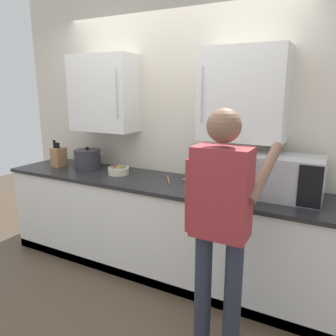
% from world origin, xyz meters
% --- Properties ---
extents(ground_plane, '(9.38, 9.38, 0.00)m').
position_xyz_m(ground_plane, '(0.00, 0.00, 0.00)').
color(ground_plane, '#4C3D2D').
extents(back_wall_tiled, '(3.84, 0.44, 2.79)m').
position_xyz_m(back_wall_tiled, '(-0.00, 1.05, 1.48)').
color(back_wall_tiled, beige).
rests_on(back_wall_tiled, ground_plane).
extents(counter_unit, '(3.31, 0.70, 0.92)m').
position_xyz_m(counter_unit, '(0.00, 0.72, 0.46)').
color(counter_unit, white).
rests_on(counter_unit, ground_plane).
extents(microwave_oven, '(0.69, 0.80, 0.34)m').
position_xyz_m(microwave_oven, '(1.11, 0.75, 1.09)').
color(microwave_oven, '#B7BABF').
rests_on(microwave_oven, counter_unit).
extents(wooden_spoon, '(0.25, 0.23, 0.02)m').
position_xyz_m(wooden_spoon, '(0.17, 0.80, 0.93)').
color(wooden_spoon, '#A37547').
rests_on(wooden_spoon, counter_unit).
extents(fruit_bowl, '(0.21, 0.21, 0.10)m').
position_xyz_m(fruit_bowl, '(-0.46, 0.74, 0.96)').
color(fruit_bowl, beige).
rests_on(fruit_bowl, counter_unit).
extents(stock_pot, '(0.38, 0.29, 0.24)m').
position_xyz_m(stock_pot, '(-0.90, 0.77, 1.02)').
color(stock_pot, '#2D2D33').
rests_on(stock_pot, counter_unit).
extents(thermos_flask, '(0.09, 0.09, 0.27)m').
position_xyz_m(thermos_flask, '(0.50, 0.72, 1.05)').
color(thermos_flask, '#B7BABF').
rests_on(thermos_flask, counter_unit).
extents(knife_block, '(0.11, 0.15, 0.30)m').
position_xyz_m(knife_block, '(-1.27, 0.71, 1.03)').
color(knife_block, '#A37547').
rests_on(knife_block, counter_unit).
extents(person_figure, '(0.48, 0.65, 1.67)m').
position_xyz_m(person_figure, '(0.93, -0.10, 1.00)').
color(person_figure, '#282D3D').
rests_on(person_figure, ground_plane).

